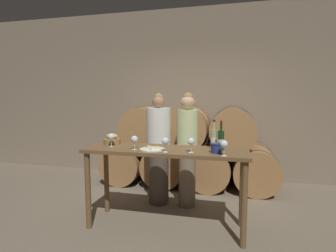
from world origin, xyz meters
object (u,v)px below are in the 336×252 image
at_px(wine_glass_left, 134,140).
at_px(wine_glass_center, 165,142).
at_px(wine_bottle_red, 221,140).
at_px(wine_glass_right, 191,142).
at_px(person_right, 187,148).
at_px(person_left, 159,149).
at_px(wine_bottle_white, 214,138).
at_px(bread_basket, 112,140).
at_px(tasting_table, 166,161).
at_px(cheese_plate, 152,149).
at_px(wine_glass_far_left, 111,137).
at_px(wine_glass_far_right, 224,145).
at_px(blue_crock, 216,148).

relative_size(wine_glass_left, wine_glass_center, 1.00).
relative_size(wine_bottle_red, wine_glass_left, 2.12).
bearing_deg(wine_bottle_red, wine_glass_center, -157.54).
relative_size(wine_glass_left, wine_glass_right, 1.00).
bearing_deg(person_right, person_left, -179.96).
bearing_deg(person_right, wine_bottle_white, -52.66).
bearing_deg(bread_basket, wine_bottle_white, 0.14).
bearing_deg(wine_glass_left, bread_basket, 144.81).
bearing_deg(wine_glass_left, tasting_table, 22.13).
relative_size(wine_bottle_red, cheese_plate, 1.19).
height_order(person_left, wine_glass_left, person_left).
bearing_deg(tasting_table, wine_glass_far_left, -178.05).
xyz_separation_m(tasting_table, wine_glass_left, (-0.33, -0.13, 0.25)).
distance_m(cheese_plate, wine_glass_far_right, 0.81).
bearing_deg(wine_glass_far_left, wine_glass_far_right, -9.04).
bearing_deg(wine_bottle_white, person_right, 127.34).
distance_m(person_left, blue_crock, 1.17).
xyz_separation_m(blue_crock, wine_glass_center, (-0.54, -0.09, 0.06)).
bearing_deg(bread_basket, wine_bottle_red, -4.67).
bearing_deg(person_left, wine_glass_far_left, -119.46).
relative_size(bread_basket, cheese_plate, 0.76).
distance_m(wine_glass_far_left, wine_glass_far_right, 1.34).
bearing_deg(wine_bottle_white, wine_glass_far_left, -171.27).
bearing_deg(wine_glass_far_left, person_left, 60.54).
bearing_deg(wine_glass_center, blue_crock, 9.05).
xyz_separation_m(tasting_table, wine_bottle_white, (0.53, 0.16, 0.25)).
bearing_deg(blue_crock, cheese_plate, -179.87).
height_order(wine_bottle_red, wine_glass_right, wine_bottle_red).
distance_m(person_left, wine_bottle_red, 1.12).
xyz_separation_m(person_right, bread_basket, (-0.88, -0.52, 0.16)).
relative_size(cheese_plate, wine_glass_left, 1.78).
xyz_separation_m(wine_bottle_white, wine_glass_left, (-0.86, -0.30, 0.00)).
height_order(tasting_table, blue_crock, blue_crock).
distance_m(person_right, wine_bottle_white, 0.68).
height_order(tasting_table, wine_bottle_red, wine_bottle_red).
xyz_separation_m(cheese_plate, wine_glass_far_left, (-0.54, 0.08, 0.11)).
bearing_deg(bread_basket, person_left, 47.66).
bearing_deg(wine_bottle_red, wine_glass_right, -147.61).
bearing_deg(person_left, wine_glass_far_right, -44.24).
height_order(wine_bottle_red, wine_bottle_white, wine_bottle_red).
relative_size(tasting_table, wine_bottle_white, 5.63).
distance_m(wine_bottle_red, wine_glass_far_right, 0.28).
bearing_deg(person_left, wine_bottle_red, -35.16).
bearing_deg(wine_glass_center, wine_bottle_red, 22.46).
bearing_deg(wine_glass_left, person_right, 59.82).
height_order(tasting_table, wine_glass_right, wine_glass_right).
distance_m(tasting_table, person_right, 0.69).
height_order(wine_bottle_white, wine_glass_right, wine_bottle_white).
relative_size(tasting_table, wine_glass_left, 11.82).
relative_size(wine_glass_far_left, wine_glass_far_right, 1.00).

